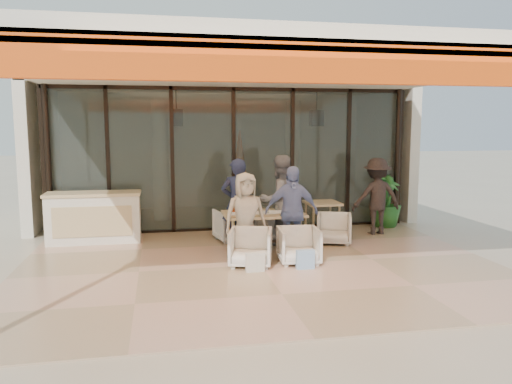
{
  "coord_description": "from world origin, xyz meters",
  "views": [
    {
      "loc": [
        -1.64,
        -8.01,
        2.35
      ],
      "look_at": [
        0.1,
        0.9,
        1.15
      ],
      "focal_mm": 35.0,
      "sensor_mm": 36.0,
      "label": 1
    }
  ],
  "objects_px": {
    "host_counter": "(94,217)",
    "diner_periwinkle": "(291,212)",
    "standing_woman": "(377,197)",
    "potted_palm": "(386,200)",
    "chair_far_left": "(234,224)",
    "side_table": "(322,207)",
    "diner_navy": "(238,203)",
    "diner_grey": "(280,200)",
    "dining_table": "(263,216)",
    "chair_far_right": "(274,225)",
    "diner_cream": "(245,216)",
    "side_chair": "(334,227)",
    "chair_near_right": "(299,244)",
    "chair_near_left": "(251,246)"
  },
  "relations": [
    {
      "from": "side_table",
      "to": "standing_woman",
      "type": "distance_m",
      "value": 1.22
    },
    {
      "from": "host_counter",
      "to": "standing_woman",
      "type": "xyz_separation_m",
      "value": [
        5.91,
        -0.32,
        0.31
      ]
    },
    {
      "from": "dining_table",
      "to": "side_chair",
      "type": "xyz_separation_m",
      "value": [
        1.52,
        0.3,
        -0.34
      ]
    },
    {
      "from": "potted_palm",
      "to": "chair_far_right",
      "type": "bearing_deg",
      "value": -165.65
    },
    {
      "from": "chair_far_left",
      "to": "diner_grey",
      "type": "height_order",
      "value": "diner_grey"
    },
    {
      "from": "chair_near_left",
      "to": "side_chair",
      "type": "distance_m",
      "value": 2.31
    },
    {
      "from": "dining_table",
      "to": "standing_woman",
      "type": "xyz_separation_m",
      "value": [
        2.72,
        0.97,
        0.15
      ]
    },
    {
      "from": "chair_far_right",
      "to": "chair_near_left",
      "type": "relative_size",
      "value": 0.84
    },
    {
      "from": "side_table",
      "to": "dining_table",
      "type": "bearing_deg",
      "value": -145.21
    },
    {
      "from": "chair_near_right",
      "to": "standing_woman",
      "type": "relative_size",
      "value": 0.42
    },
    {
      "from": "chair_near_right",
      "to": "standing_woman",
      "type": "height_order",
      "value": "standing_woman"
    },
    {
      "from": "dining_table",
      "to": "diner_periwinkle",
      "type": "xyz_separation_m",
      "value": [
        0.43,
        -0.46,
        0.14
      ]
    },
    {
      "from": "host_counter",
      "to": "chair_near_left",
      "type": "relative_size",
      "value": 2.59
    },
    {
      "from": "chair_far_left",
      "to": "diner_navy",
      "type": "height_order",
      "value": "diner_navy"
    },
    {
      "from": "diner_grey",
      "to": "diner_periwinkle",
      "type": "distance_m",
      "value": 0.9
    },
    {
      "from": "side_table",
      "to": "potted_palm",
      "type": "distance_m",
      "value": 1.85
    },
    {
      "from": "diner_grey",
      "to": "diner_navy",
      "type": "bearing_deg",
      "value": -15.77
    },
    {
      "from": "diner_cream",
      "to": "side_table",
      "type": "height_order",
      "value": "diner_cream"
    },
    {
      "from": "host_counter",
      "to": "side_table",
      "type": "relative_size",
      "value": 2.48
    },
    {
      "from": "diner_cream",
      "to": "chair_near_right",
      "type": "bearing_deg",
      "value": -36.11
    },
    {
      "from": "diner_grey",
      "to": "diner_periwinkle",
      "type": "xyz_separation_m",
      "value": [
        0.0,
        -0.9,
        -0.07
      ]
    },
    {
      "from": "diner_periwinkle",
      "to": "diner_grey",
      "type": "bearing_deg",
      "value": 93.37
    },
    {
      "from": "host_counter",
      "to": "diner_cream",
      "type": "xyz_separation_m",
      "value": [
        2.78,
        -1.75,
        0.24
      ]
    },
    {
      "from": "chair_far_right",
      "to": "diner_cream",
      "type": "height_order",
      "value": "diner_cream"
    },
    {
      "from": "chair_far_left",
      "to": "side_table",
      "type": "xyz_separation_m",
      "value": [
        1.93,
        0.11,
        0.27
      ]
    },
    {
      "from": "side_chair",
      "to": "standing_woman",
      "type": "relative_size",
      "value": 0.41
    },
    {
      "from": "host_counter",
      "to": "dining_table",
      "type": "xyz_separation_m",
      "value": [
        3.2,
        -1.29,
        0.16
      ]
    },
    {
      "from": "host_counter",
      "to": "side_table",
      "type": "bearing_deg",
      "value": -2.92
    },
    {
      "from": "dining_table",
      "to": "diner_cream",
      "type": "xyz_separation_m",
      "value": [
        -0.41,
        -0.46,
        0.09
      ]
    },
    {
      "from": "chair_far_left",
      "to": "side_chair",
      "type": "relative_size",
      "value": 1.07
    },
    {
      "from": "chair_far_left",
      "to": "side_chair",
      "type": "distance_m",
      "value": 2.04
    },
    {
      "from": "diner_periwinkle",
      "to": "standing_woman",
      "type": "height_order",
      "value": "standing_woman"
    },
    {
      "from": "chair_near_right",
      "to": "side_chair",
      "type": "bearing_deg",
      "value": 53.61
    },
    {
      "from": "side_table",
      "to": "side_chair",
      "type": "bearing_deg",
      "value": -90.0
    },
    {
      "from": "chair_near_left",
      "to": "diner_periwinkle",
      "type": "xyz_separation_m",
      "value": [
        0.84,
        0.5,
        0.47
      ]
    },
    {
      "from": "diner_periwinkle",
      "to": "potted_palm",
      "type": "xyz_separation_m",
      "value": [
        2.84,
        2.13,
        -0.18
      ]
    },
    {
      "from": "chair_near_right",
      "to": "dining_table",
      "type": "bearing_deg",
      "value": 118.53
    },
    {
      "from": "chair_near_right",
      "to": "side_table",
      "type": "bearing_deg",
      "value": 66.01
    },
    {
      "from": "chair_far_right",
      "to": "standing_woman",
      "type": "relative_size",
      "value": 0.36
    },
    {
      "from": "dining_table",
      "to": "diner_cream",
      "type": "bearing_deg",
      "value": -132.26
    },
    {
      "from": "chair_far_left",
      "to": "chair_far_right",
      "type": "xyz_separation_m",
      "value": [
        0.84,
        0.0,
        -0.07
      ]
    },
    {
      "from": "standing_woman",
      "to": "side_table",
      "type": "bearing_deg",
      "value": -4.86
    },
    {
      "from": "host_counter",
      "to": "diner_periwinkle",
      "type": "bearing_deg",
      "value": -25.78
    },
    {
      "from": "diner_navy",
      "to": "standing_woman",
      "type": "relative_size",
      "value": 1.04
    },
    {
      "from": "diner_periwinkle",
      "to": "standing_woman",
      "type": "relative_size",
      "value": 0.98
    },
    {
      "from": "diner_cream",
      "to": "diner_periwinkle",
      "type": "height_order",
      "value": "diner_periwinkle"
    },
    {
      "from": "chair_near_left",
      "to": "side_chair",
      "type": "bearing_deg",
      "value": 48.32
    },
    {
      "from": "chair_far_right",
      "to": "potted_palm",
      "type": "relative_size",
      "value": 0.46
    },
    {
      "from": "dining_table",
      "to": "chair_far_left",
      "type": "relative_size",
      "value": 2.05
    },
    {
      "from": "diner_periwinkle",
      "to": "side_chair",
      "type": "distance_m",
      "value": 1.42
    }
  ]
}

